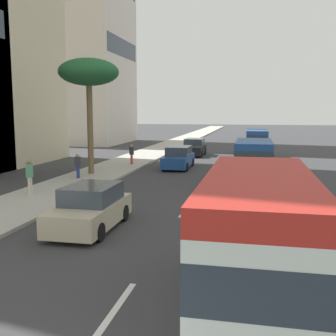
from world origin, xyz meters
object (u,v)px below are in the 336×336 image
object	(u,v)px
car_seventh	(194,148)
pedestrian_near_lamp	(78,165)
pedestrian_by_tree	(30,175)
palm_tree	(89,74)
van_third	(257,141)
pedestrian_mid_block	(132,153)
minibus_second	(258,238)
car_fourth	(91,208)
van_lead	(254,159)
car_fifth	(259,158)
car_sixth	(179,158)

from	to	relation	value
car_seventh	pedestrian_near_lamp	size ratio (longest dim) A/B	3.01
pedestrian_by_tree	palm_tree	distance (m)	9.23
van_third	pedestrian_by_tree	xyz separation A→B (m)	(-22.31, 11.17, -0.26)
pedestrian_mid_block	pedestrian_by_tree	xyz separation A→B (m)	(-12.61, 1.45, 0.18)
pedestrian_near_lamp	minibus_second	bearing A→B (deg)	128.46
car_fourth	palm_tree	distance (m)	14.12
car_seventh	palm_tree	world-z (taller)	palm_tree
van_lead	car_fourth	size ratio (longest dim) A/B	1.25
minibus_second	pedestrian_by_tree	distance (m)	14.71
pedestrian_near_lamp	pedestrian_mid_block	bearing A→B (deg)	-97.46
palm_tree	van_lead	bearing A→B (deg)	-93.84
pedestrian_near_lamp	car_fifth	bearing A→B (deg)	-143.22
van_lead	minibus_second	bearing A→B (deg)	-179.50
minibus_second	pedestrian_near_lamp	bearing A→B (deg)	35.83
minibus_second	van_lead	bearing A→B (deg)	0.50
car_seventh	van_third	bearing A→B (deg)	100.13
minibus_second	pedestrian_mid_block	distance (m)	24.30
pedestrian_by_tree	palm_tree	bearing A→B (deg)	-109.46
van_third	pedestrian_near_lamp	size ratio (longest dim) A/B	3.49
minibus_second	car_fourth	bearing A→B (deg)	48.68
car_sixth	pedestrian_by_tree	distance (m)	13.25
palm_tree	van_third	bearing A→B (deg)	-36.27
van_third	palm_tree	bearing A→B (deg)	143.73
car_seventh	pedestrian_mid_block	xyz separation A→B (m)	(-8.64, 3.74, 0.21)
pedestrian_by_tree	palm_tree	xyz separation A→B (m)	(7.37, -0.21, 5.56)
car_fourth	van_lead	bearing A→B (deg)	152.38
car_fourth	pedestrian_by_tree	xyz separation A→B (m)	(4.47, 5.08, 0.40)
pedestrian_near_lamp	palm_tree	world-z (taller)	palm_tree
van_lead	car_seventh	distance (m)	15.68
van_third	pedestrian_mid_block	xyz separation A→B (m)	(-9.70, 9.73, -0.44)
pedestrian_near_lamp	pedestrian_mid_block	size ratio (longest dim) A/B	1.00
van_lead	car_fourth	world-z (taller)	van_lead
car_seventh	car_fourth	bearing A→B (deg)	-0.25
van_third	car_sixth	xyz separation A→B (m)	(-10.18, 5.86, -0.65)
pedestrian_mid_block	car_sixth	bearing A→B (deg)	30.25
van_third	pedestrian_mid_block	distance (m)	13.75
minibus_second	pedestrian_mid_block	bearing A→B (deg)	23.26
van_third	pedestrian_by_tree	distance (m)	24.95
minibus_second	car_seventh	size ratio (longest dim) A/B	1.40
van_third	car_fourth	distance (m)	27.48
palm_tree	pedestrian_by_tree	bearing A→B (deg)	178.40
car_fourth	pedestrian_near_lamp	distance (m)	10.99
van_lead	van_third	size ratio (longest dim) A/B	0.99
car_fifth	van_lead	bearing A→B (deg)	176.34
pedestrian_mid_block	pedestrian_near_lamp	bearing A→B (deg)	-62.83
minibus_second	pedestrian_mid_block	xyz separation A→B (m)	(22.32, 9.59, -0.66)
car_fourth	palm_tree	bearing A→B (deg)	-157.64
car_fourth	palm_tree	size ratio (longest dim) A/B	0.57
car_fourth	pedestrian_near_lamp	xyz separation A→B (m)	(9.83, 4.92, 0.23)
pedestrian_by_tree	car_fourth	bearing A→B (deg)	120.78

